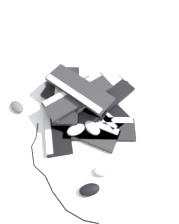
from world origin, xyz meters
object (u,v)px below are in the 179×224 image
at_px(keyboard_2, 99,128).
at_px(mouse_0, 17,107).
at_px(mouse_4, 76,130).
at_px(mouse_5, 92,128).
at_px(mouse_2, 122,86).
at_px(keyboard_0, 56,122).
at_px(keyboard_1, 83,128).
at_px(mouse_3, 90,190).
at_px(keyboard_6, 66,94).
at_px(mouse_7, 97,96).
at_px(keyboard_8, 103,101).
at_px(keyboard_9, 79,89).
at_px(keyboard_3, 100,102).
at_px(mouse_6, 104,170).
at_px(keyboard_4, 83,105).
at_px(keyboard_7, 78,95).
at_px(keyboard_5, 76,98).
at_px(mouse_1, 52,85).

height_order(keyboard_2, mouse_0, mouse_0).
distance_m(mouse_4, mouse_5, 0.10).
relative_size(mouse_2, mouse_4, 1.00).
relative_size(keyboard_0, keyboard_1, 0.99).
xyz_separation_m(mouse_3, mouse_4, (0.07, -0.34, 0.03)).
bearing_deg(keyboard_6, mouse_5, 124.31).
bearing_deg(keyboard_2, mouse_7, -87.46).
bearing_deg(mouse_2, keyboard_8, -172.99).
height_order(keyboard_9, mouse_3, keyboard_9).
height_order(mouse_0, mouse_2, same).
relative_size(keyboard_3, keyboard_8, 1.03).
bearing_deg(keyboard_3, mouse_2, -140.80).
relative_size(mouse_0, mouse_6, 1.00).
bearing_deg(keyboard_8, mouse_2, -135.60).
distance_m(keyboard_1, mouse_4, 0.06).
distance_m(keyboard_1, keyboard_8, 0.23).
relative_size(keyboard_8, mouse_4, 3.90).
bearing_deg(mouse_2, keyboard_9, 161.96).
bearing_deg(keyboard_4, keyboard_2, 119.97).
bearing_deg(keyboard_1, keyboard_0, -15.99).
xyz_separation_m(keyboard_3, mouse_4, (0.16, 0.21, 0.04)).
bearing_deg(keyboard_9, mouse_2, -160.65).
distance_m(keyboard_4, mouse_7, 0.11).
relative_size(keyboard_6, mouse_7, 4.04).
distance_m(keyboard_6, keyboard_7, 0.09).
bearing_deg(mouse_6, keyboard_5, 100.64).
relative_size(keyboard_7, keyboard_9, 1.04).
bearing_deg(keyboard_8, mouse_3, 79.31).
relative_size(mouse_0, mouse_2, 1.00).
bearing_deg(keyboard_4, keyboard_5, -38.45).
bearing_deg(keyboard_4, mouse_0, 0.57).
relative_size(keyboard_6, mouse_3, 4.04).
relative_size(mouse_0, mouse_5, 1.00).
relative_size(mouse_6, mouse_7, 1.00).
bearing_deg(keyboard_0, keyboard_1, 164.01).
bearing_deg(keyboard_6, keyboard_3, 172.07).
bearing_deg(mouse_1, keyboard_6, 164.96).
bearing_deg(keyboard_4, keyboard_1, 90.21).
distance_m(keyboard_3, keyboard_5, 0.16).
xyz_separation_m(keyboard_8, mouse_3, (0.10, 0.54, -0.02)).
relative_size(keyboard_3, mouse_3, 4.03).
relative_size(keyboard_5, mouse_2, 4.19).
relative_size(keyboard_4, mouse_6, 3.88).
xyz_separation_m(mouse_3, mouse_6, (-0.08, -0.10, 0.00)).
distance_m(keyboard_2, mouse_1, 0.46).
relative_size(mouse_3, mouse_6, 1.00).
xyz_separation_m(mouse_2, mouse_4, (0.32, 0.34, 0.03)).
relative_size(mouse_5, mouse_7, 1.00).
distance_m(keyboard_1, mouse_5, 0.07).
relative_size(keyboard_7, mouse_3, 4.09).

